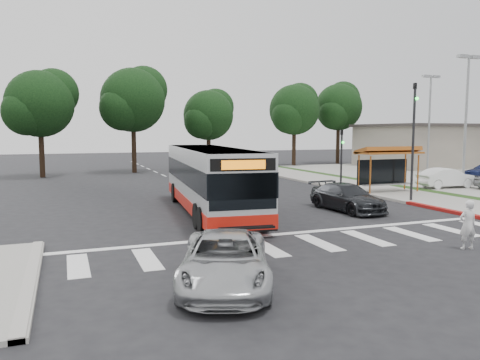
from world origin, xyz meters
name	(u,v)px	position (x,y,z in m)	size (l,w,h in m)	color
ground	(262,218)	(0.00, 0.00, 0.00)	(140.00, 140.00, 0.00)	black
sidewalk_east	(362,187)	(11.00, 8.00, 0.06)	(4.00, 40.00, 0.12)	gray
curb_east	(337,188)	(9.00, 8.00, 0.07)	(0.30, 40.00, 0.15)	#9E9991
curb_east_red	(451,212)	(9.00, -2.00, 0.08)	(0.32, 6.00, 0.15)	maroon
parking_lot	(470,178)	(23.00, 10.00, 0.05)	(18.00, 36.00, 0.10)	gray
commercial_building	(432,147)	(30.00, 22.00, 2.20)	(14.00, 10.00, 4.40)	gray
building_roof_cap	(432,126)	(30.00, 22.00, 4.55)	(14.60, 10.60, 0.30)	#383330
crosswalk_ladder	(319,243)	(0.00, -5.00, 0.01)	(18.00, 2.60, 0.01)	silver
bus_shelter	(388,156)	(10.80, 5.10, 2.35)	(4.20, 1.60, 2.86)	#A4541B
traffic_signal_ne_tall	(414,132)	(9.60, 1.49, 3.88)	(0.18, 0.37, 6.50)	black
traffic_signal_ne_short	(342,152)	(9.60, 8.49, 2.48)	(0.18, 0.37, 4.00)	black
lot_light_front	(467,102)	(18.00, 6.00, 5.91)	(1.90, 0.35, 9.01)	gray
lot_light_mid	(430,110)	(24.00, 16.00, 5.91)	(1.90, 0.35, 9.01)	gray
tree_ne_a	(295,109)	(16.08, 28.06, 6.39)	(6.16, 5.74, 9.30)	black
tree_ne_b	(339,106)	(23.08, 30.06, 6.92)	(6.16, 5.74, 10.02)	black
tree_north_a	(134,99)	(-1.92, 26.07, 6.92)	(6.60, 6.15, 10.17)	black
tree_north_b	(209,114)	(6.07, 28.06, 5.66)	(5.72, 5.33, 8.43)	black
tree_north_c	(41,103)	(-9.92, 24.06, 6.29)	(6.16, 5.74, 9.30)	black
transit_bus	(210,181)	(-1.74, 2.24, 1.55)	(2.60, 12.00, 3.10)	silver
pedestrian	(468,225)	(4.15, -7.50, 0.82)	(0.60, 0.39, 1.64)	silver
dark_sedan	(347,197)	(4.71, 0.37, 0.66)	(1.86, 4.57, 1.33)	black
silver_suv_south	(225,260)	(-4.57, -8.18, 0.66)	(2.18, 4.74, 1.32)	#AAACAF
parked_car_1	(447,178)	(15.96, 5.43, 0.76)	(1.40, 4.02, 1.32)	white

